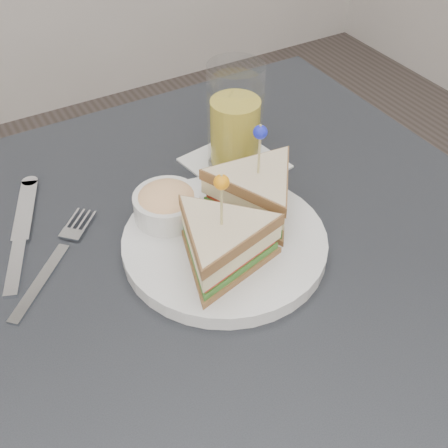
# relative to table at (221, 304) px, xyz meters

# --- Properties ---
(table) EXTENTS (0.80, 0.80, 0.75)m
(table) POSITION_rel_table_xyz_m (0.00, 0.00, 0.00)
(table) COLOR black
(table) RESTS_ON ground
(plate_meal) EXTENTS (0.31, 0.31, 0.15)m
(plate_meal) POSITION_rel_table_xyz_m (0.02, 0.02, 0.12)
(plate_meal) COLOR silver
(plate_meal) RESTS_ON table
(cutlery_fork) EXTENTS (0.15, 0.15, 0.01)m
(cutlery_fork) POSITION_rel_table_xyz_m (-0.17, 0.11, 0.08)
(cutlery_fork) COLOR #B7BEC3
(cutlery_fork) RESTS_ON table
(cutlery_knife) EXTENTS (0.10, 0.21, 0.01)m
(cutlery_knife) POSITION_rel_table_xyz_m (-0.19, 0.16, 0.08)
(cutlery_knife) COLOR silver
(cutlery_knife) RESTS_ON table
(drink_set) EXTENTS (0.14, 0.14, 0.15)m
(drink_set) POSITION_rel_table_xyz_m (0.12, 0.16, 0.14)
(drink_set) COLOR silver
(drink_set) RESTS_ON table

